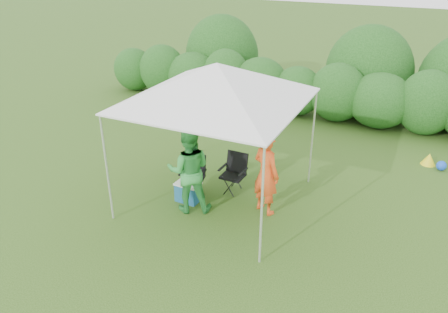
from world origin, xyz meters
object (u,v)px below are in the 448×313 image
at_px(woman, 189,170).
at_px(chair_left, 194,173).
at_px(canopy, 217,83).
at_px(chair_right, 235,170).
at_px(cooler, 188,192).
at_px(man, 266,174).

bearing_deg(woman, chair_left, -93.48).
xyz_separation_m(canopy, chair_left, (-0.57, 0.02, -2.00)).
height_order(canopy, chair_right, canopy).
height_order(canopy, chair_left, canopy).
bearing_deg(chair_right, chair_left, -146.29).
bearing_deg(canopy, cooler, -148.24).
height_order(man, woman, woman).
bearing_deg(canopy, chair_right, 71.38).
relative_size(chair_left, cooler, 1.63).
height_order(canopy, cooler, canopy).
distance_m(canopy, chair_right, 2.05).
distance_m(man, woman, 1.47).
distance_m(canopy, woman, 1.73).
relative_size(chair_left, woman, 0.47).
distance_m(canopy, chair_left, 2.08).
bearing_deg(woman, canopy, -144.93).
bearing_deg(man, chair_right, -4.89).
bearing_deg(chair_right, canopy, -106.92).
bearing_deg(cooler, chair_right, 52.70).
bearing_deg(chair_right, woman, -112.89).
distance_m(canopy, cooler, 2.33).
bearing_deg(man, chair_left, 23.29).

